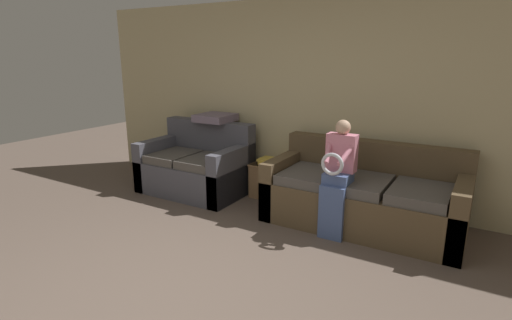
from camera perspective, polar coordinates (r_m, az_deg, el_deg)
The scene contains 8 objects.
ground_plane at distance 3.21m, azimuth -13.58°, elevation -21.21°, with size 14.00×14.00×0.00m, color brown.
wall_back at distance 5.17m, azimuth 9.23°, elevation 8.16°, with size 7.14×0.06×2.55m.
couch_main at distance 4.62m, azimuth 15.12°, elevation -5.09°, with size 2.11×0.96×0.90m.
couch_side at distance 5.61m, azimuth -8.48°, elevation -1.09°, with size 1.42×0.92×0.95m.
child_left_seated at distance 4.19m, azimuth 11.57°, elevation -2.02°, with size 0.31×0.37×1.22m.
side_shelf at distance 5.38m, azimuth 2.00°, elevation -2.72°, with size 0.43×0.45×0.46m.
book_stack at distance 5.30m, azimuth 2.02°, elevation -0.15°, with size 0.26×0.28×0.07m.
throw_pillow at distance 5.64m, azimuth -5.82°, elevation 6.03°, with size 0.47×0.47×0.10m.
Camera 1 is at (1.88, -1.80, 1.87)m, focal length 28.00 mm.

